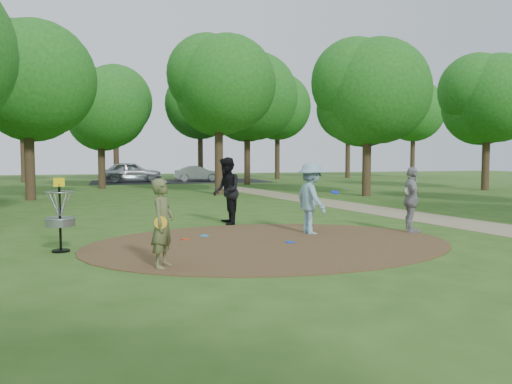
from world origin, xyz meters
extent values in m
plane|color=#2D5119|center=(0.00, 0.00, 0.00)|extent=(100.00, 100.00, 0.00)
cylinder|color=#47301C|center=(0.00, 0.00, 0.01)|extent=(8.40, 8.40, 0.02)
cube|color=#8C7A5B|center=(6.50, 2.00, 0.01)|extent=(7.55, 39.89, 0.01)
cube|color=black|center=(2.00, 30.00, 0.00)|extent=(14.00, 8.00, 0.01)
imported|color=brown|center=(-2.61, -1.83, 0.80)|extent=(0.60, 0.69, 1.59)
cylinder|color=#F4A81B|center=(-2.66, -2.04, 0.84)|extent=(0.22, 0.08, 0.22)
imported|color=#7DA9BB|center=(1.43, 1.07, 0.91)|extent=(0.83, 1.26, 1.83)
cylinder|color=#0B20C8|center=(2.08, 1.04, 1.07)|extent=(0.22, 0.22, 0.08)
imported|color=black|center=(-0.24, 3.44, 0.99)|extent=(0.81, 1.01, 1.97)
cylinder|color=#0D36E7|center=(0.00, 3.47, 0.88)|extent=(0.23, 0.10, 0.22)
imported|color=#949496|center=(4.02, 0.54, 0.86)|extent=(0.72, 1.09, 1.72)
cylinder|color=white|center=(3.91, 0.50, 1.10)|extent=(0.23, 0.09, 0.22)
cylinder|color=#1A96D6|center=(-1.27, 1.40, 0.03)|extent=(0.22, 0.22, 0.02)
cylinder|color=#0B39C2|center=(0.44, -0.09, 0.03)|extent=(0.22, 0.22, 0.02)
cylinder|color=#B93212|center=(-1.80, 0.99, 0.03)|extent=(0.22, 0.22, 0.02)
imported|color=#B4B6BC|center=(-1.90, 29.92, 0.81)|extent=(4.79, 2.05, 1.61)
imported|color=#A3A7AB|center=(3.38, 29.68, 0.63)|extent=(3.90, 1.61, 1.26)
cylinder|color=black|center=(-4.50, 0.30, 0.68)|extent=(0.05, 0.05, 1.35)
cylinder|color=black|center=(-4.50, 0.30, 0.02)|extent=(0.36, 0.36, 0.04)
cylinder|color=gray|center=(-4.50, 0.30, 0.62)|extent=(0.60, 0.60, 0.16)
torus|color=gray|center=(-4.50, 0.30, 0.70)|extent=(0.63, 0.63, 0.03)
torus|color=gray|center=(-4.50, 0.30, 1.25)|extent=(0.58, 0.58, 0.02)
cube|color=yellow|center=(-4.50, 0.30, 1.45)|extent=(0.22, 0.02, 0.18)
cylinder|color=#332316|center=(-7.00, 14.00, 1.90)|extent=(0.44, 0.44, 3.80)
sphere|color=#1B5316|center=(-7.00, 14.00, 5.25)|extent=(5.26, 5.26, 5.26)
cylinder|color=#332316|center=(2.00, 15.00, 2.09)|extent=(0.44, 0.44, 4.18)
sphere|color=#1B5316|center=(2.00, 15.00, 5.57)|extent=(5.04, 5.04, 5.04)
cylinder|color=#332316|center=(9.00, 12.00, 1.80)|extent=(0.44, 0.44, 3.61)
sphere|color=#1B5316|center=(9.00, 12.00, 5.06)|extent=(5.26, 5.26, 5.26)
cylinder|color=#332316|center=(-4.00, 22.00, 1.71)|extent=(0.44, 0.44, 3.42)
sphere|color=#1B5316|center=(-4.00, 22.00, 4.78)|extent=(4.94, 4.94, 4.94)
cylinder|color=#332316|center=(6.00, 24.00, 2.19)|extent=(0.44, 0.44, 4.37)
sphere|color=#1B5316|center=(6.00, 24.00, 6.09)|extent=(6.27, 6.27, 6.27)
cylinder|color=#332316|center=(18.00, 14.00, 1.90)|extent=(0.44, 0.44, 3.80)
sphere|color=#1B5316|center=(18.00, 14.00, 5.23)|extent=(5.18, 5.18, 5.18)
camera|label=1|loc=(-3.48, -10.70, 1.97)|focal=35.00mm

